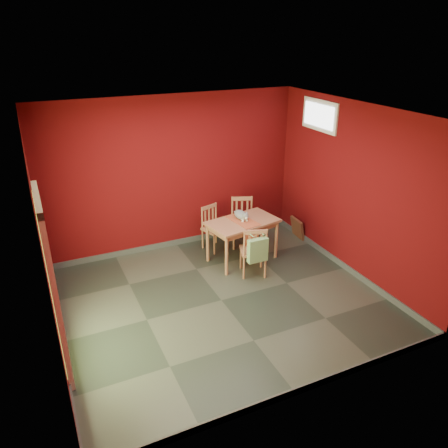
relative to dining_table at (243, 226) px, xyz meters
name	(u,v)px	position (x,y,z in m)	size (l,w,h in m)	color
ground	(221,300)	(-0.84, -0.99, -0.63)	(4.50, 4.50, 0.00)	#2D342D
room_shell	(221,297)	(-0.84, -0.99, -0.58)	(4.50, 4.50, 4.50)	#55080B
doorway	(51,282)	(-3.07, -1.39, 0.49)	(0.06, 1.01, 2.13)	#B7D838
window	(320,115)	(1.38, 0.01, 1.72)	(0.05, 0.90, 0.50)	white
outlet_plate	(254,215)	(0.76, 0.99, -0.33)	(0.08, 0.01, 0.12)	silver
dining_table	(243,226)	(0.00, 0.00, 0.00)	(1.25, 0.86, 0.72)	#A5684D
table_runner	(246,226)	(0.00, -0.11, 0.04)	(0.41, 0.68, 0.32)	#B24E30
chair_far_left	(214,227)	(-0.27, 0.60, -0.22)	(0.47, 0.47, 0.80)	#A5684D
chair_far_right	(243,221)	(0.27, 0.53, -0.18)	(0.53, 0.53, 0.88)	#A5684D
chair_near	(254,250)	(-0.07, -0.53, -0.20)	(0.51, 0.51, 0.85)	#A5684D
tote_bag	(258,250)	(-0.11, -0.73, -0.09)	(0.32, 0.19, 0.45)	#76A46B
cat	(241,213)	(0.01, 0.10, 0.19)	(0.20, 0.38, 0.19)	slate
picture_frame	(297,228)	(1.34, 0.33, -0.44)	(0.15, 0.39, 0.38)	brown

